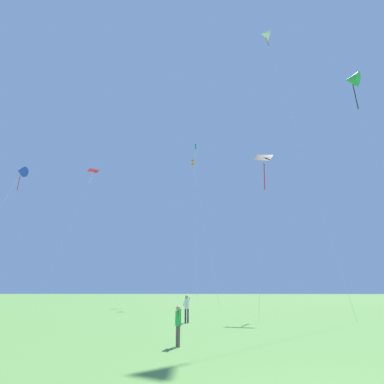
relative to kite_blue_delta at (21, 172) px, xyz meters
name	(u,v)px	position (x,y,z in m)	size (l,w,h in m)	color
kite_blue_delta	(21,172)	(0.00, 0.00, 0.00)	(2.05, 7.70, 13.93)	blue
kite_black_large	(264,166)	(24.15, -2.11, -0.81)	(3.34, 6.17, 13.99)	black
kite_green_small	(352,80)	(35.99, 1.85, 11.59)	(4.36, 7.96, 25.95)	green
kite_teal_box	(196,150)	(17.17, 21.51, 13.13)	(0.55, 9.36, 27.78)	teal
kite_orange_box	(193,165)	(17.05, 12.88, 6.16)	(3.45, 10.63, 20.50)	orange
kite_red_high	(92,175)	(-0.19, 17.53, 6.83)	(1.92, 9.60, 21.72)	red
kite_white_distant	(265,35)	(26.00, -0.55, 16.29)	(2.18, 7.57, 30.32)	white
person_child_small	(178,322)	(17.83, -15.71, -12.55)	(0.27, 0.37, 1.26)	#665B4C
person_in_blue_jacket	(187,306)	(17.62, -8.22, -12.39)	(0.48, 0.25, 1.52)	#2D3351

